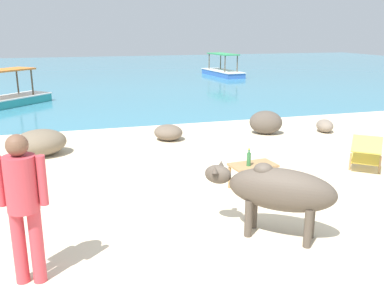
{
  "coord_description": "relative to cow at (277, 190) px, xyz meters",
  "views": [
    {
      "loc": [
        -2.07,
        -4.38,
        2.64
      ],
      "look_at": [
        0.13,
        3.0,
        0.55
      ],
      "focal_mm": 39.46,
      "sensor_mm": 36.0,
      "label": 1
    }
  ],
  "objects": [
    {
      "name": "sand_beach",
      "position": [
        -0.4,
        -0.1,
        -0.66
      ],
      "size": [
        18.0,
        14.0,
        0.04
      ],
      "primitive_type": "cube",
      "color": "beige",
      "rests_on": "ground"
    },
    {
      "name": "water_surface",
      "position": [
        -0.4,
        21.9,
        -0.68
      ],
      "size": [
        60.0,
        36.0,
        0.03
      ],
      "primitive_type": "cube",
      "color": "teal",
      "rests_on": "ground"
    },
    {
      "name": "cow",
      "position": [
        0.0,
        0.0,
        0.0
      ],
      "size": [
        1.56,
        1.36,
        0.97
      ],
      "rotation": [
        0.0,
        0.0,
        2.46
      ],
      "color": "#4C4238",
      "rests_on": "sand_beach"
    },
    {
      "name": "low_bench_table",
      "position": [
        0.42,
        1.64,
        -0.28
      ],
      "size": [
        0.8,
        0.51,
        0.44
      ],
      "rotation": [
        0.0,
        0.0,
        0.1
      ],
      "color": "#A37A4C",
      "rests_on": "sand_beach"
    },
    {
      "name": "bottle",
      "position": [
        0.31,
        1.58,
        -0.09
      ],
      "size": [
        0.07,
        0.07,
        0.3
      ],
      "color": "#2D6B38",
      "rests_on": "low_bench_table"
    },
    {
      "name": "deck_chair_near",
      "position": [
        2.85,
        1.88,
        -0.26
      ],
      "size": [
        0.9,
        0.93,
        0.68
      ],
      "rotation": [
        0.0,
        0.0,
        0.86
      ],
      "color": "#A37A4C",
      "rests_on": "sand_beach"
    },
    {
      "name": "person_standing",
      "position": [
        -2.97,
        -0.19,
        0.3
      ],
      "size": [
        0.5,
        0.32,
        1.62
      ],
      "rotation": [
        0.0,
        0.0,
        1.35
      ],
      "color": "#CC3D47",
      "rests_on": "sand_beach"
    },
    {
      "name": "shore_rock_large",
      "position": [
        3.96,
        4.87,
        -0.48
      ],
      "size": [
        0.54,
        0.66,
        0.33
      ],
      "primitive_type": "ellipsoid",
      "rotation": [
        0.0,
        0.0,
        1.32
      ],
      "color": "gray",
      "rests_on": "sand_beach"
    },
    {
      "name": "shore_rock_medium",
      "position": [
        2.37,
        5.13,
        -0.34
      ],
      "size": [
        1.01,
        0.92,
        0.6
      ],
      "primitive_type": "ellipsoid",
      "rotation": [
        0.0,
        0.0,
        2.65
      ],
      "color": "brown",
      "rests_on": "sand_beach"
    },
    {
      "name": "shore_rock_small",
      "position": [
        -3.09,
        4.76,
        -0.36
      ],
      "size": [
        1.29,
        1.16,
        0.56
      ],
      "primitive_type": "ellipsoid",
      "rotation": [
        0.0,
        0.0,
        0.27
      ],
      "color": "#756651",
      "rests_on": "sand_beach"
    },
    {
      "name": "shore_rock_flat",
      "position": [
        -0.18,
        5.23,
        -0.45
      ],
      "size": [
        0.95,
        0.96,
        0.38
      ],
      "primitive_type": "ellipsoid",
      "rotation": [
        0.0,
        0.0,
        2.34
      ],
      "color": "#6B5B4C",
      "rests_on": "sand_beach"
    },
    {
      "name": "boat_blue",
      "position": [
        6.4,
        19.01,
        -0.39
      ],
      "size": [
        1.5,
        3.76,
        1.29
      ],
      "rotation": [
        0.0,
        0.0,
        4.81
      ],
      "color": "#3866B7",
      "rests_on": "water_surface"
    },
    {
      "name": "boat_teal",
      "position": [
        -4.69,
        11.49,
        -0.39
      ],
      "size": [
        3.39,
        3.44,
        1.29
      ],
      "rotation": [
        0.0,
        0.0,
        0.8
      ],
      "color": "teal",
      "rests_on": "water_surface"
    }
  ]
}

